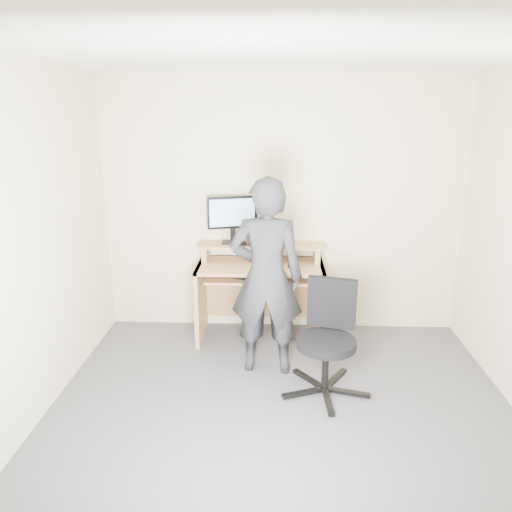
# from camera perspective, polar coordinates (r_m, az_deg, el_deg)

# --- Properties ---
(ground) EXTENTS (3.50, 3.50, 0.00)m
(ground) POSITION_cam_1_polar(r_m,az_deg,el_deg) (3.75, 2.92, -18.85)
(ground) COLOR #57565C
(ground) RESTS_ON ground
(back_wall) EXTENTS (3.50, 0.02, 2.50)m
(back_wall) POSITION_cam_1_polar(r_m,az_deg,el_deg) (4.90, 3.00, 5.66)
(back_wall) COLOR beige
(back_wall) RESTS_ON ground
(ceiling) EXTENTS (3.50, 3.50, 0.02)m
(ceiling) POSITION_cam_1_polar(r_m,az_deg,el_deg) (3.08, 3.65, 22.66)
(ceiling) COLOR white
(ceiling) RESTS_ON back_wall
(desk) EXTENTS (1.20, 0.60, 0.91)m
(desk) POSITION_cam_1_polar(r_m,az_deg,el_deg) (4.87, 0.54, -2.95)
(desk) COLOR tan
(desk) RESTS_ON ground
(monitor) EXTENTS (0.48, 0.17, 0.46)m
(monitor) POSITION_cam_1_polar(r_m,az_deg,el_deg) (4.80, -2.71, 4.68)
(monitor) COLOR black
(monitor) RESTS_ON desk
(external_drive) EXTENTS (0.09, 0.14, 0.20)m
(external_drive) POSITION_cam_1_polar(r_m,az_deg,el_deg) (4.83, 0.12, 2.62)
(external_drive) COLOR black
(external_drive) RESTS_ON desk
(travel_mug) EXTENTS (0.09, 0.09, 0.16)m
(travel_mug) POSITION_cam_1_polar(r_m,az_deg,el_deg) (4.83, 0.81, 2.40)
(travel_mug) COLOR #AFAFB4
(travel_mug) RESTS_ON desk
(smartphone) EXTENTS (0.08, 0.14, 0.01)m
(smartphone) POSITION_cam_1_polar(r_m,az_deg,el_deg) (4.79, 3.40, 1.29)
(smartphone) COLOR black
(smartphone) RESTS_ON desk
(charger) EXTENTS (0.05, 0.05, 0.03)m
(charger) POSITION_cam_1_polar(r_m,az_deg,el_deg) (4.77, -1.42, 1.42)
(charger) COLOR black
(charger) RESTS_ON desk
(headphones) EXTENTS (0.18, 0.18, 0.06)m
(headphones) POSITION_cam_1_polar(r_m,az_deg,el_deg) (4.90, -0.62, 1.72)
(headphones) COLOR silver
(headphones) RESTS_ON desk
(keyboard) EXTENTS (0.49, 0.33, 0.03)m
(keyboard) POSITION_cam_1_polar(r_m,az_deg,el_deg) (4.68, -0.98, -2.25)
(keyboard) COLOR black
(keyboard) RESTS_ON desk
(mouse) EXTENTS (0.10, 0.07, 0.04)m
(mouse) POSITION_cam_1_polar(r_m,az_deg,el_deg) (4.63, 4.20, -1.14)
(mouse) COLOR black
(mouse) RESTS_ON desk
(office_chair) EXTENTS (0.70, 0.67, 0.87)m
(office_chair) POSITION_cam_1_polar(r_m,az_deg,el_deg) (3.98, 8.23, -8.82)
(office_chair) COLOR black
(office_chair) RESTS_ON ground
(person) EXTENTS (0.63, 0.43, 1.67)m
(person) POSITION_cam_1_polar(r_m,az_deg,el_deg) (4.10, 1.18, -2.48)
(person) COLOR black
(person) RESTS_ON ground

